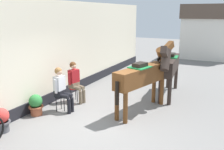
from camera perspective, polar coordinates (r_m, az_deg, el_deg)
ground_plane at (r=9.64m, az=6.91°, el=-3.94°), size 40.00×40.00×0.00m
pub_facade_wall at (r=9.17m, az=-11.31°, el=4.85°), size 0.34×14.00×3.40m
distant_cottage at (r=17.69m, az=21.42°, el=9.46°), size 3.40×2.60×3.50m
seated_visitor_near at (r=7.71m, az=-11.65°, el=-2.78°), size 0.61×0.49×1.39m
seated_visitor_far at (r=8.46m, az=-8.53°, el=-1.10°), size 0.61×0.48×1.39m
saddled_horse_near at (r=7.55m, az=7.44°, el=0.05°), size 1.06×2.93×2.06m
saddled_horse_far at (r=9.03m, az=13.14°, el=2.16°), size 0.67×2.99×2.06m
flower_planter_near at (r=7.01m, az=-24.22°, el=-9.40°), size 0.43×0.43×0.64m
flower_planter_middle at (r=7.75m, az=-17.21°, el=-6.50°), size 0.43×0.43×0.64m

